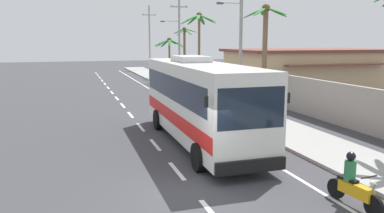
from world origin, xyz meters
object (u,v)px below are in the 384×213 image
Objects in this scene: utility_pole_mid at (240,35)px; utility_pole_far at (179,37)px; palm_farthest at (185,43)px; utility_pole_distant at (150,37)px; palm_third at (199,30)px; palm_second at (265,40)px; coach_bus_foreground at (199,99)px; roadside_building at (307,71)px; palm_nearest at (169,46)px; motorcycle_beside_bus at (353,185)px; motorcycle_trailing at (188,98)px.

utility_pole_mid is 1.02× the size of utility_pole_far.
utility_pole_far is at bearing -113.64° from palm_farthest.
utility_pole_distant is 1.38× the size of palm_third.
utility_pole_distant reaches higher than palm_second.
palm_farthest is at bearing 74.63° from coach_bus_foreground.
utility_pole_mid is at bearing -154.93° from roadside_building.
utility_pole_mid reaches higher than palm_third.
palm_farthest is at bearing 79.84° from palm_third.
palm_third is at bearing -100.16° from palm_farthest.
palm_third reaches higher than palm_farthest.
coach_bus_foreground is 2.15× the size of palm_nearest.
motorcycle_beside_bus is 0.19× the size of utility_pole_distant.
motorcycle_trailing is at bearing -105.91° from palm_farthest.
utility_pole_mid is at bearing 75.89° from motorcycle_beside_bus.
utility_pole_mid is at bearing 116.14° from palm_second.
utility_pole_distant is at bearing 90.58° from palm_second.
palm_nearest is 0.36× the size of roadside_building.
coach_bus_foreground is 1.53× the size of palm_second.
motorcycle_beside_bus is at bearing -104.11° from utility_pole_mid.
roadside_building is at bearing 18.36° from motorcycle_trailing.
utility_pole_distant is 32.90m from roadside_building.
utility_pole_far reaches higher than palm_third.
utility_pole_mid is (3.95, 0.16, 4.41)m from motorcycle_trailing.
motorcycle_beside_bus is 17.02m from motorcycle_trailing.
palm_farthest is at bearing -81.04° from utility_pole_distant.
utility_pole_distant is (4.90, 52.91, 4.62)m from motorcycle_beside_bus.
motorcycle_trailing is 13.17m from roadside_building.
coach_bus_foreground is 1.12× the size of utility_pole_mid.
roadside_building is (8.07, -13.90, -3.06)m from utility_pole_far.
palm_second reaches higher than palm_farthest.
utility_pole_far reaches higher than palm_nearest.
motorcycle_trailing is 19.06m from utility_pole_far.
utility_pole_far reaches higher than motorcycle_beside_bus.
utility_pole_mid is (4.32, 17.17, 4.42)m from motorcycle_beside_bus.
utility_pole_mid reaches higher than coach_bus_foreground.
motorcycle_beside_bus is 0.27× the size of palm_third.
utility_pole_distant is at bearing 89.53° from palm_third.
utility_pole_distant is 1.59× the size of palm_farthest.
motorcycle_beside_bus is at bearing -121.20° from roadside_building.
palm_second is 9.97m from roadside_building.
palm_third is at bearing 71.45° from coach_bus_foreground.
coach_bus_foreground is at bearing -137.93° from roadside_building.
motorcycle_trailing is at bearing -161.64° from roadside_building.
coach_bus_foreground is at bearing -103.76° from utility_pole_far.
motorcycle_trailing is 6.62m from palm_second.
utility_pole_distant reaches higher than roadside_building.
utility_pole_mid is 1.51× the size of palm_farthest.
motorcycle_trailing is at bearing -112.33° from palm_third.
palm_farthest is (2.61, 22.87, -0.71)m from utility_pole_mid.
utility_pole_distant is 25.37m from palm_third.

